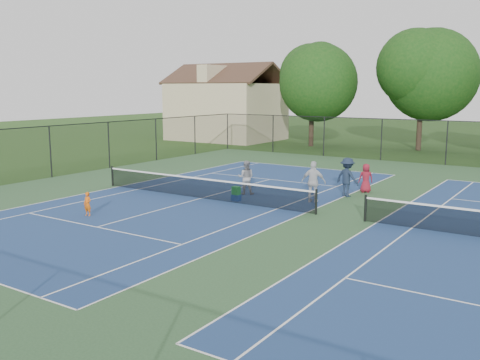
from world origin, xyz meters
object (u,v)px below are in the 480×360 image
Objects in this scene: bystander_a at (314,182)px; bystander_b at (347,177)px; clapboard_house at (226,109)px; instructor at (246,177)px; tree_back_a at (312,78)px; ball_hopper at (236,191)px; tree_back_b at (423,70)px; ball_crate at (236,198)px; bystander_c at (366,178)px; child_player at (88,204)px.

bystander_a reaches higher than bystander_b.
instructor is (17.20, -22.96, -2.26)m from clapboard_house.
tree_back_a is at bearing -5.71° from clapboard_house.
clapboard_house reaches higher than bystander_b.
tree_back_a reaches higher than ball_hopper.
instructor is 3.60m from bystander_a.
tree_back_b is 26.36m from ball_crate.
instructor is 4.39× the size of ball_hopper.
tree_back_b is at bearing 3.01° from clapboard_house.
clapboard_house is at bearing -59.84° from bystander_a.
tree_back_a is 23.69m from instructor.
clapboard_house is 7.46× the size of bystander_c.
ball_hopper is (-3.12, -1.66, -0.47)m from bystander_a.
instructor is at bearing -53.16° from clapboard_house.
bystander_b is (2.56, -21.78, -5.65)m from tree_back_b.
instructor is at bearing 61.32° from child_player.
tree_back_a is 4.86× the size of bystander_b.
bystander_b reaches higher than ball_crate.
tree_back_b reaches higher than instructor.
tree_back_b is 26.28m from ball_hopper.
tree_back_a reaches higher than bystander_c.
child_player is 12.01m from bystander_b.
ball_hopper is (0.00, 0.00, 0.34)m from ball_crate.
child_player is 6.72m from ball_hopper.
instructor is at bearing 106.65° from ball_hopper.
bystander_a is (20.79, -22.87, -2.14)m from clapboard_house.
bystander_a is at bearing 39.81° from bystander_c.
bystander_a is 4.63× the size of ball_crate.
tree_back_a is 10.47m from clapboard_house.
bystander_c is (11.93, -18.25, -5.31)m from tree_back_a.
ball_crate is (-4.26, -5.27, -0.58)m from bystander_c.
instructor is at bearing 5.30° from bystander_c.
bystander_a is at bearing -85.71° from tree_back_b.
bystander_c is (1.13, 3.61, -0.22)m from bystander_a.
clapboard_house reaches higher than instructor.
tree_back_b is at bearing 87.01° from ball_crate.
tree_back_b is at bearing -117.78° from instructor.
bystander_b is at bearing 45.60° from child_player.
bystander_b is (7.29, 9.54, 0.45)m from child_player.
instructor is at bearing -71.85° from tree_back_a.
tree_back_b is at bearing 87.01° from ball_hopper.
instructor is 0.88× the size of bystander_a.
bystander_c is at bearing 48.32° from child_player.
tree_back_a is at bearing -95.33° from instructor.
child_player is 2.41× the size of ball_crate.
tree_back_b is 32.26m from child_player.
clapboard_house is at bearing 125.77° from ball_crate.
instructor is 6.01m from bystander_c.
bystander_a is at bearing -63.73° from tree_back_a.
child_player is at bearing 22.57° from bystander_c.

